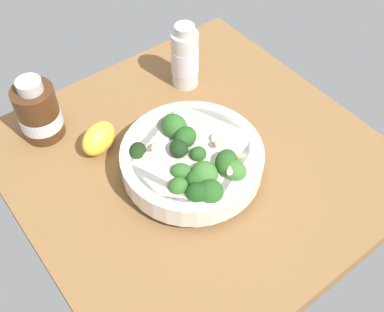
{
  "coord_description": "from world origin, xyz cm",
  "views": [
    {
      "loc": [
        -30.14,
        -38.41,
        58.83
      ],
      "look_at": [
        -2.33,
        -2.11,
        4.0
      ],
      "focal_mm": 43.97,
      "sensor_mm": 36.0,
      "label": 1
    }
  ],
  "objects": [
    {
      "name": "ground_plane",
      "position": [
        0.0,
        0.0,
        -1.81
      ],
      "size": [
        56.23,
        56.23,
        3.63
      ],
      "primitive_type": "cube",
      "color": "brown"
    },
    {
      "name": "bottle_short",
      "position": [
        9.67,
        15.62,
        5.67
      ],
      "size": [
        4.98,
        4.98,
        12.43
      ],
      "color": "beige",
      "rests_on": "ground_plane"
    },
    {
      "name": "bowl_of_broccoli",
      "position": [
        -2.52,
        -2.51,
        3.56
      ],
      "size": [
        21.88,
        21.88,
        8.72
      ],
      "color": "silver",
      "rests_on": "ground_plane"
    },
    {
      "name": "bottle_tall",
      "position": [
        -16.91,
        19.9,
        4.78
      ],
      "size": [
        6.98,
        6.98,
        11.45
      ],
      "color": "#472814",
      "rests_on": "ground_plane"
    },
    {
      "name": "lemon_wedge",
      "position": [
        -11.28,
        10.99,
        2.49
      ],
      "size": [
        7.77,
        6.48,
        4.98
      ],
      "primitive_type": "ellipsoid",
      "rotation": [
        0.0,
        0.0,
        0.39
      ],
      "color": "yellow",
      "rests_on": "ground_plane"
    }
  ]
}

